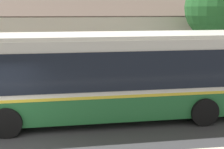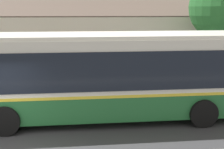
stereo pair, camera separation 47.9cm
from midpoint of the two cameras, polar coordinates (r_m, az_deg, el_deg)
The scene contains 6 objects.
sidewalk_far at distance 14.03m, azimuth -18.28°, elevation -3.96°, with size 60.00×3.00×0.15m, color #ADAAA3.
community_building at distance 21.38m, azimuth -9.52°, elevation 7.32°, with size 22.22×10.15×7.02m.
transit_bus at distance 10.36m, azimuth -3.63°, elevation 0.11°, with size 11.61×2.93×3.18m.
bench_down_street at distance 13.69m, azimuth -22.02°, elevation -2.54°, with size 1.63×0.51×0.94m.
street_tree_primary at distance 15.80m, azimuth 20.32°, elevation 12.21°, with size 3.47×3.47×5.91m.
bus_stop_sign at distance 13.95m, azimuth 20.19°, elevation 2.42°, with size 0.36×0.07×2.40m.
Camera 1 is at (2.52, -7.15, 4.04)m, focal length 45.00 mm.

